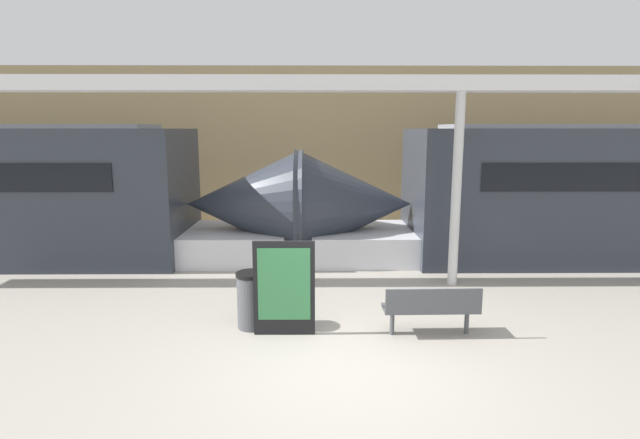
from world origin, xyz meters
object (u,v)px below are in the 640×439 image
at_px(poster_board, 284,288).
at_px(support_column_near, 456,191).
at_px(bench_near, 431,306).
at_px(trash_bin, 252,300).

distance_m(poster_board, support_column_near, 4.24).
distance_m(bench_near, trash_bin, 2.76).
bearing_deg(poster_board, bench_near, -2.27).
relative_size(trash_bin, support_column_near, 0.24).
relative_size(bench_near, support_column_near, 0.38).
bearing_deg(support_column_near, poster_board, -142.38).
distance_m(trash_bin, support_column_near, 4.59).
bearing_deg(bench_near, support_column_near, 67.24).
distance_m(bench_near, support_column_near, 3.12).
height_order(bench_near, trash_bin, trash_bin).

